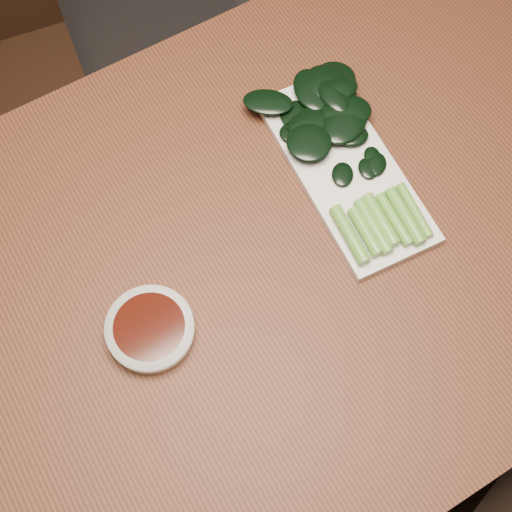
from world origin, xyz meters
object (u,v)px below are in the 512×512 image
Objects in this scene: table at (251,280)px; sauce_bowl at (150,329)px; gai_lan at (336,133)px; serving_plate at (345,169)px.

table is 0.19m from sauce_bowl.
table is 4.09× the size of gai_lan.
gai_lan is at bearing 74.01° from serving_plate.
sauce_bowl reaches higher than serving_plate.
serving_plate is at bearing -105.99° from gai_lan.
serving_plate is at bearing 15.14° from table.
gai_lan is (0.01, 0.05, 0.02)m from serving_plate.
table is at bearing -153.99° from gai_lan.
table is 4.21× the size of serving_plate.
serving_plate is 0.05m from gai_lan.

